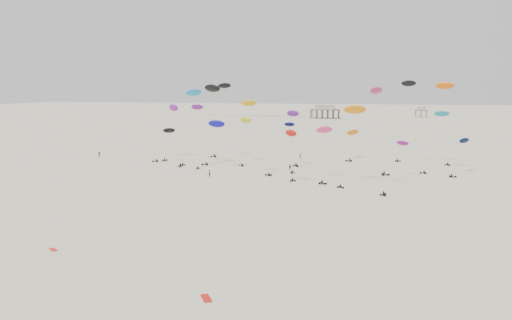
% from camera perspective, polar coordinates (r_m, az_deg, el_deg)
% --- Properties ---
extents(ground_plane, '(900.00, 900.00, 0.00)m').
position_cam_1_polar(ground_plane, '(221.78, 6.70, 2.34)').
color(ground_plane, beige).
extents(pavilion_main, '(21.00, 13.00, 9.80)m').
position_cam_1_polar(pavilion_main, '(371.27, 7.89, 5.41)').
color(pavilion_main, brown).
rests_on(pavilion_main, ground).
extents(pavilion_small, '(9.00, 7.00, 8.00)m').
position_cam_1_polar(pavilion_small, '(401.08, 18.35, 5.17)').
color(pavilion_small, brown).
rests_on(pavilion_small, ground).
extents(pier_fence, '(80.20, 0.20, 1.50)m').
position_cam_1_polar(pier_fence, '(379.96, 0.02, 5.03)').
color(pier_fence, black).
rests_on(pier_fence, ground).
extents(rig_0, '(5.67, 15.94, 17.12)m').
position_cam_1_polar(rig_0, '(156.16, -1.25, 3.78)').
color(rig_0, black).
rests_on(rig_0, ground).
extents(rig_1, '(5.29, 18.17, 25.82)m').
position_cam_1_polar(rig_1, '(119.74, 13.78, 4.97)').
color(rig_1, black).
rests_on(rig_1, ground).
extents(rig_2, '(10.23, 8.42, 20.41)m').
position_cam_1_polar(rig_2, '(135.28, -0.35, 4.78)').
color(rig_2, black).
rests_on(rig_2, ground).
extents(rig_3, '(3.88, 4.08, 12.84)m').
position_cam_1_polar(rig_3, '(123.31, 4.05, 1.89)').
color(rig_3, black).
rests_on(rig_3, ground).
extents(rig_4, '(4.72, 13.15, 17.27)m').
position_cam_1_polar(rig_4, '(165.58, 20.57, 4.05)').
color(rig_4, black).
rests_on(rig_4, ground).
extents(rig_5, '(5.89, 5.60, 25.32)m').
position_cam_1_polar(rig_5, '(162.50, 16.83, 6.74)').
color(rig_5, black).
rests_on(rig_5, ground).
extents(rig_6, '(8.92, 17.60, 19.14)m').
position_cam_1_polar(rig_6, '(128.16, 8.09, 2.50)').
color(rig_6, black).
rests_on(rig_6, ground).
extents(rig_7, '(7.05, 13.24, 13.47)m').
position_cam_1_polar(rig_7, '(145.37, 22.39, 1.07)').
color(rig_7, black).
rests_on(rig_7, ground).
extents(rig_8, '(5.69, 9.78, 22.78)m').
position_cam_1_polar(rig_8, '(149.32, -7.28, 6.89)').
color(rig_8, black).
rests_on(rig_8, ground).
extents(rig_9, '(4.17, 12.35, 18.90)m').
position_cam_1_polar(rig_9, '(155.14, -7.14, 4.50)').
color(rig_9, black).
rests_on(rig_9, ground).
extents(rig_10, '(5.46, 10.64, 24.67)m').
position_cam_1_polar(rig_10, '(169.29, -3.89, 6.68)').
color(rig_10, black).
rests_on(rig_10, ground).
extents(rig_11, '(7.30, 4.70, 9.35)m').
position_cam_1_polar(rig_11, '(136.35, 15.58, 0.39)').
color(rig_11, black).
rests_on(rig_11, ground).
extents(rig_12, '(4.78, 16.97, 16.12)m').
position_cam_1_polar(rig_12, '(167.00, -10.29, 2.48)').
color(rig_12, black).
rests_on(rig_12, ground).
extents(rig_13, '(6.07, 11.06, 14.05)m').
position_cam_1_polar(rig_13, '(154.52, -4.71, 3.56)').
color(rig_13, black).
rests_on(rig_13, ground).
extents(rig_14, '(10.87, 10.42, 19.82)m').
position_cam_1_polar(rig_14, '(125.09, 10.76, 4.61)').
color(rig_14, black).
rests_on(rig_14, ground).
extents(rig_15, '(7.25, 8.40, 24.22)m').
position_cam_1_polar(rig_15, '(144.15, -5.14, 7.56)').
color(rig_15, black).
rests_on(rig_15, ground).
extents(rig_16, '(5.53, 15.91, 19.25)m').
position_cam_1_polar(rig_16, '(168.35, -9.53, 5.17)').
color(rig_16, black).
rests_on(rig_16, ground).
extents(rig_17, '(5.13, 12.65, 11.38)m').
position_cam_1_polar(rig_17, '(164.78, 10.91, 2.55)').
color(rig_17, black).
rests_on(rig_17, ground).
extents(rig_18, '(4.83, 11.81, 15.34)m').
position_cam_1_polar(rig_18, '(139.87, 3.97, 1.88)').
color(rig_18, black).
rests_on(rig_18, ground).
extents(rig_19, '(9.47, 15.15, 26.20)m').
position_cam_1_polar(rig_19, '(151.46, 20.52, 6.92)').
color(rig_19, black).
rests_on(rig_19, ground).
extents(rig_20, '(5.33, 7.51, 16.33)m').
position_cam_1_polar(rig_20, '(148.43, 4.35, 3.62)').
color(rig_20, black).
rests_on(rig_20, ground).
extents(spectator_0, '(0.90, 0.92, 2.10)m').
position_cam_1_polar(spectator_0, '(130.17, -5.32, -1.92)').
color(spectator_0, black).
rests_on(spectator_0, ground).
extents(spectator_1, '(0.95, 0.55, 1.94)m').
position_cam_1_polar(spectator_1, '(140.08, 3.91, -1.17)').
color(spectator_1, black).
rests_on(spectator_1, ground).
extents(spectator_2, '(1.31, 0.78, 2.13)m').
position_cam_1_polar(spectator_2, '(174.23, -17.48, 0.35)').
color(spectator_2, black).
rests_on(spectator_2, ground).
extents(spectator_3, '(0.82, 0.82, 1.89)m').
position_cam_1_polar(spectator_3, '(162.89, 5.08, 0.17)').
color(spectator_3, black).
rests_on(spectator_3, ground).
extents(grounded_kite_a, '(1.92, 2.34, 0.08)m').
position_cam_1_polar(grounded_kite_a, '(57.64, -5.71, -15.47)').
color(grounded_kite_a, red).
rests_on(grounded_kite_a, ground).
extents(grounded_kite_b, '(1.88, 1.59, 0.07)m').
position_cam_1_polar(grounded_kite_b, '(78.51, -22.18, -9.49)').
color(grounded_kite_b, red).
rests_on(grounded_kite_b, ground).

